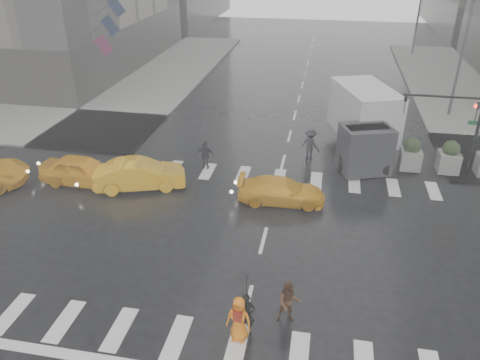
% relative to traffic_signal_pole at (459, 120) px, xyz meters
% --- Properties ---
extents(ground, '(120.00, 120.00, 0.00)m').
position_rel_traffic_signal_pole_xyz_m(ground, '(-9.01, -8.01, -3.22)').
color(ground, black).
rests_on(ground, ground).
extents(sidewalk_nw, '(35.00, 35.00, 0.15)m').
position_rel_traffic_signal_pole_xyz_m(sidewalk_nw, '(-28.51, 9.49, -3.14)').
color(sidewalk_nw, slate).
rests_on(sidewalk_nw, ground).
extents(road_markings, '(18.00, 48.00, 0.01)m').
position_rel_traffic_signal_pole_xyz_m(road_markings, '(-9.01, -8.01, -3.21)').
color(road_markings, silver).
rests_on(road_markings, ground).
extents(traffic_signal_pole, '(4.45, 0.42, 4.50)m').
position_rel_traffic_signal_pole_xyz_m(traffic_signal_pole, '(0.00, 0.00, 0.00)').
color(traffic_signal_pole, black).
rests_on(traffic_signal_pole, ground).
extents(street_lamp_near, '(2.15, 0.22, 9.00)m').
position_rel_traffic_signal_pole_xyz_m(street_lamp_near, '(1.86, 9.99, 1.73)').
color(street_lamp_near, '#59595B').
rests_on(street_lamp_near, ground).
extents(street_lamp_far, '(2.15, 0.22, 9.00)m').
position_rel_traffic_signal_pole_xyz_m(street_lamp_far, '(1.86, 29.99, 1.73)').
color(street_lamp_far, '#59595B').
rests_on(street_lamp_far, ground).
extents(planter_west, '(1.10, 1.10, 1.80)m').
position_rel_traffic_signal_pole_xyz_m(planter_west, '(-2.01, 0.19, -2.23)').
color(planter_west, slate).
rests_on(planter_west, ground).
extents(planter_mid, '(1.10, 1.10, 1.80)m').
position_rel_traffic_signal_pole_xyz_m(planter_mid, '(-0.01, 0.19, -2.23)').
color(planter_mid, slate).
rests_on(planter_mid, ground).
extents(flag_cluster, '(2.87, 3.06, 4.69)m').
position_rel_traffic_signal_pole_xyz_m(flag_cluster, '(-24.09, 10.49, 2.42)').
color(flag_cluster, '#59595B').
rests_on(flag_cluster, ground).
extents(pedestrian_black, '(1.15, 1.16, 2.43)m').
position_rel_traffic_signal_pole_xyz_m(pedestrian_black, '(-8.81, -13.35, -1.58)').
color(pedestrian_black, black).
rests_on(pedestrian_black, ground).
extents(pedestrian_brown, '(0.88, 0.73, 1.62)m').
position_rel_traffic_signal_pole_xyz_m(pedestrian_brown, '(-7.51, -12.55, -2.40)').
color(pedestrian_brown, '#462A19').
rests_on(pedestrian_brown, ground).
extents(pedestrian_orange, '(0.87, 0.61, 1.67)m').
position_rel_traffic_signal_pole_xyz_m(pedestrian_orange, '(-9.00, -13.65, -2.38)').
color(pedestrian_orange, orange).
rests_on(pedestrian_orange, ground).
extents(pedestrian_far_a, '(1.00, 0.62, 1.69)m').
position_rel_traffic_signal_pole_xyz_m(pedestrian_far_a, '(-13.19, -1.69, -2.37)').
color(pedestrian_far_a, black).
rests_on(pedestrian_far_a, ground).
extents(pedestrian_far_b, '(1.38, 1.20, 1.88)m').
position_rel_traffic_signal_pole_xyz_m(pedestrian_far_b, '(-7.52, 0.64, -2.28)').
color(pedestrian_far_b, black).
rests_on(pedestrian_far_b, ground).
extents(taxi_front, '(4.45, 1.85, 1.51)m').
position_rel_traffic_signal_pole_xyz_m(taxi_front, '(-19.11, -4.59, -2.46)').
color(taxi_front, '#F0A40C').
rests_on(taxi_front, ground).
extents(taxi_mid, '(4.89, 3.02, 1.52)m').
position_rel_traffic_signal_pole_xyz_m(taxi_mid, '(-15.97, -4.48, -2.46)').
color(taxi_mid, '#F0A40C').
rests_on(taxi_mid, ground).
extents(taxi_rear, '(3.84, 1.93, 1.23)m').
position_rel_traffic_signal_pole_xyz_m(taxi_rear, '(-8.63, -4.57, -2.60)').
color(taxi_rear, '#F0A40C').
rests_on(taxi_rear, ground).
extents(box_truck, '(2.67, 7.13, 3.79)m').
position_rel_traffic_signal_pole_xyz_m(box_truck, '(-4.56, 2.11, -1.20)').
color(box_truck, silver).
rests_on(box_truck, ground).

